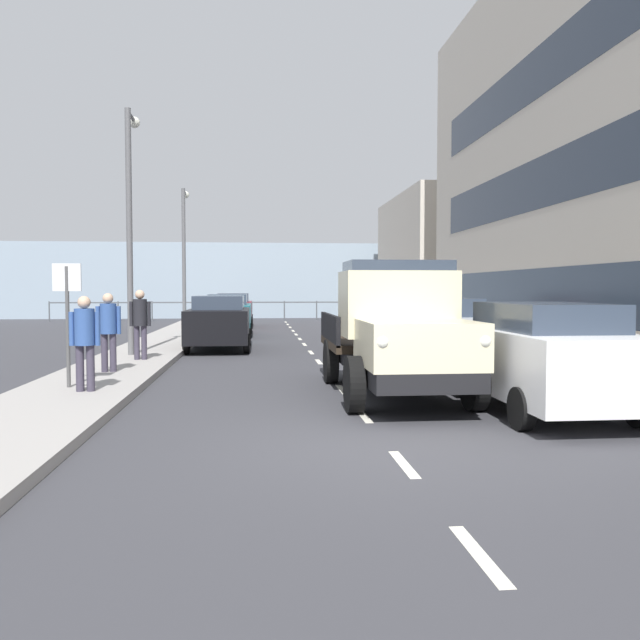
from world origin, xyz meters
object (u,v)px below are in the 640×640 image
Objects in this scene: pedestrian_in_dark_coat at (108,326)px; street_sign at (67,303)px; car_white_kerbside_near at (540,355)px; pedestrian_couple_a at (85,335)px; car_teal_oppositeside_1 at (228,314)px; lamp_post_far at (184,246)px; truck_vintage_cream at (397,332)px; car_black_oppositeside_0 at (219,322)px; car_silver_kerbside_1 at (441,332)px; car_maroon_oppositeside_2 at (234,310)px; pedestrian_by_lamp at (140,318)px; lamp_post_promenade at (130,210)px.

street_sign is at bearing 84.00° from pedestrian_in_dark_coat.
pedestrian_couple_a is (7.45, -1.75, 0.23)m from car_white_kerbside_near.
pedestrian_in_dark_coat reaches higher than car_teal_oppositeside_1.
lamp_post_far is 2.74× the size of street_sign.
truck_vintage_cream is 5.48m from pedestrian_couple_a.
pedestrian_couple_a is at bearing 79.06° from car_black_oppositeside_0.
truck_vintage_cream reaches higher than car_silver_kerbside_1.
pedestrian_couple_a is (5.47, -0.33, -0.05)m from truck_vintage_cream.
car_white_kerbside_near is 23.69m from car_maroon_oppositeside_2.
car_white_kerbside_near and car_silver_kerbside_1 have the same top height.
car_maroon_oppositeside_2 is at bearing -115.17° from lamp_post_far.
pedestrian_in_dark_coat reaches higher than pedestrian_couple_a.
pedestrian_by_lamp reaches higher than car_maroon_oppositeside_2.
lamp_post_promenade is (0.47, -1.38, 2.89)m from pedestrian_by_lamp.
street_sign is (0.47, 4.54, 0.49)m from pedestrian_by_lamp.
car_black_oppositeside_0 is 4.74m from lamp_post_promenade.
car_black_oppositeside_0 is 6.79m from pedestrian_in_dark_coat.
car_maroon_oppositeside_2 is 2.67× the size of pedestrian_in_dark_coat.
car_teal_oppositeside_1 is at bearing -90.00° from car_black_oppositeside_0.
car_silver_kerbside_1 is at bearing 136.44° from car_black_oppositeside_0.
car_teal_oppositeside_1 and car_maroon_oppositeside_2 have the same top height.
street_sign is at bearing 84.10° from pedestrian_by_lamp.
lamp_post_far is at bearing -90.01° from pedestrian_in_dark_coat.
pedestrian_by_lamp is at bearing 83.91° from car_maroon_oppositeside_2.
truck_vintage_cream reaches higher than pedestrian_couple_a.
car_white_kerbside_near is at bearing 108.59° from car_teal_oppositeside_1.
truck_vintage_cream reaches higher than street_sign.
pedestrian_by_lamp is at bearing 91.14° from lamp_post_far.
pedestrian_couple_a is 17.28m from lamp_post_far.
pedestrian_couple_a is 0.25× the size of lamp_post_promenade.
lamp_post_promenade is at bearing 81.55° from car_maroon_oppositeside_2.
lamp_post_promenade is at bearing -46.03° from car_white_kerbside_near.
street_sign reaches higher than car_white_kerbside_near.
car_black_oppositeside_0 is 0.98× the size of car_teal_oppositeside_1.
car_black_oppositeside_0 is at bearing -62.46° from car_white_kerbside_near.
car_teal_oppositeside_1 is at bearing -63.50° from car_silver_kerbside_1.
lamp_post_promenade reaches higher than pedestrian_by_lamp.
car_silver_kerbside_1 is at bearing 119.90° from lamp_post_far.
car_black_oppositeside_0 is at bearing -128.95° from lamp_post_promenade.
pedestrian_in_dark_coat is at bearing 93.51° from lamp_post_promenade.
car_white_kerbside_near is at bearing 103.88° from car_maroon_oppositeside_2.
truck_vintage_cream is 2.46m from car_white_kerbside_near.
car_black_oppositeside_0 is at bearing 90.00° from car_maroon_oppositeside_2.
pedestrian_couple_a is 5.05m from pedestrian_by_lamp.
car_black_oppositeside_0 is 0.64× the size of lamp_post_promenade.
car_silver_kerbside_1 is at bearing -171.96° from pedestrian_in_dark_coat.
lamp_post_far is 16.69m from street_sign.
car_maroon_oppositeside_2 is (5.68, -23.00, 0.00)m from car_white_kerbside_near.
car_maroon_oppositeside_2 is at bearing -76.12° from car_white_kerbside_near.
car_maroon_oppositeside_2 is 20.87m from street_sign.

